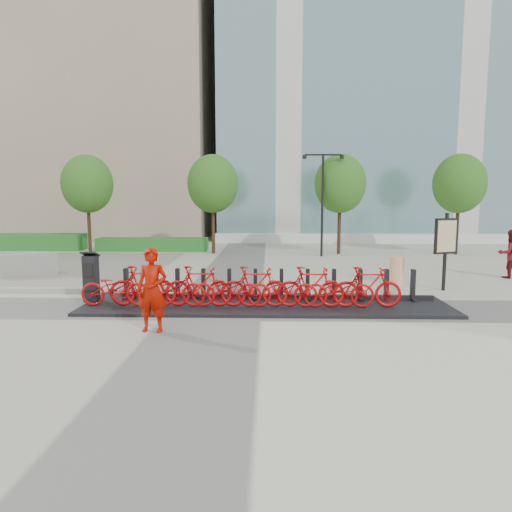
{
  "coord_description": "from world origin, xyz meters",
  "views": [
    {
      "loc": [
        1.35,
        -11.55,
        2.84
      ],
      "look_at": [
        1.0,
        1.5,
        1.2
      ],
      "focal_mm": 32.0,
      "sensor_mm": 36.0,
      "label": 1
    }
  ],
  "objects_px": {
    "worker_red": "(152,290)",
    "pedestrian": "(510,254)",
    "construction_barrel": "(397,271)",
    "map_sign": "(446,239)",
    "jersey_barrier": "(27,264)",
    "kiosk": "(91,278)",
    "bike_0": "(116,288)"
  },
  "relations": [
    {
      "from": "construction_barrel",
      "to": "jersey_barrier",
      "type": "distance_m",
      "value": 13.4
    },
    {
      "from": "bike_0",
      "to": "worker_red",
      "type": "relative_size",
      "value": 0.99
    },
    {
      "from": "kiosk",
      "to": "pedestrian",
      "type": "height_order",
      "value": "pedestrian"
    },
    {
      "from": "worker_red",
      "to": "pedestrian",
      "type": "height_order",
      "value": "worker_red"
    },
    {
      "from": "bike_0",
      "to": "pedestrian",
      "type": "distance_m",
      "value": 13.59
    },
    {
      "from": "construction_barrel",
      "to": "map_sign",
      "type": "height_order",
      "value": "map_sign"
    },
    {
      "from": "bike_0",
      "to": "map_sign",
      "type": "bearing_deg",
      "value": -74.3
    },
    {
      "from": "worker_red",
      "to": "jersey_barrier",
      "type": "xyz_separation_m",
      "value": [
        -6.55,
        7.13,
        -0.5
      ]
    },
    {
      "from": "bike_0",
      "to": "kiosk",
      "type": "xyz_separation_m",
      "value": [
        -0.81,
        0.45,
        0.19
      ]
    },
    {
      "from": "pedestrian",
      "to": "construction_barrel",
      "type": "relative_size",
      "value": 1.87
    },
    {
      "from": "kiosk",
      "to": "construction_barrel",
      "type": "relative_size",
      "value": 1.47
    },
    {
      "from": "bike_0",
      "to": "worker_red",
      "type": "distance_m",
      "value": 2.51
    },
    {
      "from": "worker_red",
      "to": "construction_barrel",
      "type": "distance_m",
      "value": 8.8
    },
    {
      "from": "pedestrian",
      "to": "jersey_barrier",
      "type": "height_order",
      "value": "pedestrian"
    },
    {
      "from": "pedestrian",
      "to": "jersey_barrier",
      "type": "xyz_separation_m",
      "value": [
        -17.72,
        0.14,
        -0.47
      ]
    },
    {
      "from": "pedestrian",
      "to": "map_sign",
      "type": "bearing_deg",
      "value": 34.24
    },
    {
      "from": "pedestrian",
      "to": "construction_barrel",
      "type": "bearing_deg",
      "value": 15.53
    },
    {
      "from": "bike_0",
      "to": "construction_barrel",
      "type": "relative_size",
      "value": 1.93
    },
    {
      "from": "pedestrian",
      "to": "worker_red",
      "type": "bearing_deg",
      "value": 30.27
    },
    {
      "from": "worker_red",
      "to": "bike_0",
      "type": "bearing_deg",
      "value": 130.56
    },
    {
      "from": "kiosk",
      "to": "jersey_barrier",
      "type": "xyz_separation_m",
      "value": [
        -4.26,
        4.67,
        -0.33
      ]
    },
    {
      "from": "bike_0",
      "to": "jersey_barrier",
      "type": "height_order",
      "value": "bike_0"
    },
    {
      "from": "pedestrian",
      "to": "construction_barrel",
      "type": "distance_m",
      "value": 4.63
    },
    {
      "from": "bike_0",
      "to": "construction_barrel",
      "type": "distance_m",
      "value": 8.99
    },
    {
      "from": "bike_0",
      "to": "pedestrian",
      "type": "bearing_deg",
      "value": -68.48
    },
    {
      "from": "jersey_barrier",
      "to": "worker_red",
      "type": "bearing_deg",
      "value": -71.81
    },
    {
      "from": "pedestrian",
      "to": "map_sign",
      "type": "xyz_separation_m",
      "value": [
        -3.21,
        -2.34,
        0.72
      ]
    },
    {
      "from": "worker_red",
      "to": "map_sign",
      "type": "relative_size",
      "value": 0.75
    },
    {
      "from": "jersey_barrier",
      "to": "bike_0",
      "type": "bearing_deg",
      "value": -69.68
    },
    {
      "from": "kiosk",
      "to": "pedestrian",
      "type": "distance_m",
      "value": 14.2
    },
    {
      "from": "pedestrian",
      "to": "construction_barrel",
      "type": "xyz_separation_m",
      "value": [
        -4.41,
        -1.37,
        -0.41
      ]
    },
    {
      "from": "worker_red",
      "to": "jersey_barrier",
      "type": "bearing_deg",
      "value": 136.76
    }
  ]
}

